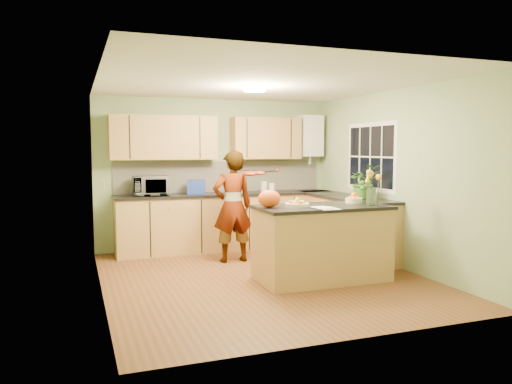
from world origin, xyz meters
name	(u,v)px	position (x,y,z in m)	size (l,w,h in m)	color
floor	(262,278)	(0.00, 0.00, 0.00)	(4.50, 4.50, 0.00)	brown
ceiling	(263,83)	(0.00, 0.00, 2.50)	(4.00, 4.50, 0.02)	silver
wall_back	(216,174)	(0.00, 2.25, 1.25)	(4.00, 0.02, 2.50)	#92AE7C
wall_front	(356,198)	(0.00, -2.25, 1.25)	(4.00, 0.02, 2.50)	#92AE7C
wall_left	(99,186)	(-2.00, 0.00, 1.25)	(0.02, 4.50, 2.50)	#92AE7C
wall_right	(394,179)	(2.00, 0.00, 1.25)	(0.02, 4.50, 2.50)	#92AE7C
back_counter	(227,221)	(0.10, 1.95, 0.47)	(3.64, 0.62, 0.94)	#AF7E46
right_counter	(344,225)	(1.70, 0.85, 0.47)	(0.62, 2.24, 0.94)	#AF7E46
splashback	(221,177)	(0.10, 2.23, 1.20)	(3.60, 0.02, 0.52)	beige
upper_cabinets	(208,138)	(-0.18, 2.08, 1.85)	(3.20, 0.34, 0.70)	#AF7E46
boiler	(310,136)	(1.70, 2.09, 1.90)	(0.40, 0.30, 0.86)	white
window_right	(371,157)	(1.99, 0.60, 1.55)	(0.01, 1.30, 1.05)	white
light_switch	(104,185)	(-1.99, -0.60, 1.30)	(0.02, 0.09, 0.09)	white
ceiling_lamp	(255,89)	(0.00, 0.30, 2.46)	(0.30, 0.30, 0.07)	#FFEABF
peninsula_island	(322,243)	(0.67, -0.36, 0.48)	(1.67, 0.86, 0.96)	#AF7E46
fruit_dish	(297,203)	(0.32, -0.36, 1.00)	(0.30, 0.30, 0.10)	beige
orange_bowl	(354,199)	(1.22, -0.21, 1.01)	(0.22, 0.22, 0.13)	beige
flower_vase	(371,179)	(1.27, -0.54, 1.29)	(0.27, 0.27, 0.50)	silver
orange_bag	(269,199)	(-0.03, -0.31, 1.06)	(0.29, 0.24, 0.22)	#E75313
papers	(326,208)	(0.57, -0.66, 0.96)	(0.24, 0.33, 0.01)	silver
violinist	(233,206)	(-0.08, 1.03, 0.82)	(0.60, 0.39, 1.65)	tan
violin	(250,174)	(0.12, 0.81, 1.32)	(0.55, 0.22, 0.11)	#541205
microwave	(151,186)	(-1.14, 1.92, 1.09)	(0.55, 0.37, 0.30)	white
blue_box	(196,187)	(-0.41, 1.96, 1.05)	(0.28, 0.21, 0.23)	#213797
kettle	(241,185)	(0.36, 1.96, 1.07)	(0.17, 0.17, 0.32)	#B8B8BD
jar_cream	(264,186)	(0.78, 1.98, 1.03)	(0.12, 0.12, 0.18)	beige
jar_white	(272,187)	(0.89, 1.89, 1.02)	(0.10, 0.10, 0.15)	white
potted_plant	(364,182)	(1.70, 0.31, 1.19)	(0.46, 0.40, 0.51)	#356923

